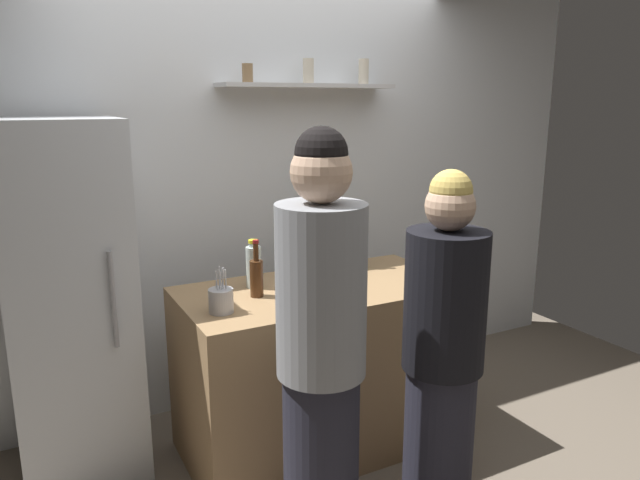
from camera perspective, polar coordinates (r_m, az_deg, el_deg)
back_wall_assembly at (r=3.68m, az=-5.62°, el=4.81°), size 4.80×0.32×2.60m
refrigerator at (r=3.13m, az=-22.86°, el=-5.66°), size 0.57×0.61×1.76m
counter at (r=3.26m, az=0.00°, el=-12.05°), size 1.45×0.74×0.90m
baking_pan at (r=3.08m, az=-0.09°, el=-4.11°), size 0.34×0.24×0.05m
utensil_holder at (r=2.75m, az=-9.48°, el=-5.72°), size 0.11×0.11×0.22m
wine_bottle_green_glass at (r=3.43m, az=3.84°, el=-0.62°), size 0.08×0.08×0.33m
wine_bottle_dark_glass at (r=2.68m, az=-1.73°, el=-4.54°), size 0.08×0.08×0.34m
wine_bottle_pale_glass at (r=3.44m, az=1.49°, el=-0.80°), size 0.06×0.06×0.29m
wine_bottle_amber_glass at (r=2.93m, az=-6.11°, el=-3.47°), size 0.07×0.07×0.29m
water_bottle_plastic at (r=3.07m, az=-6.38°, el=-2.48°), size 0.08×0.08×0.25m
person_blonde at (r=2.60m, az=11.65°, el=-11.26°), size 0.34×0.34×1.58m
person_grey_hoodie at (r=2.30m, az=0.11°, el=-11.51°), size 0.34×0.34×1.76m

